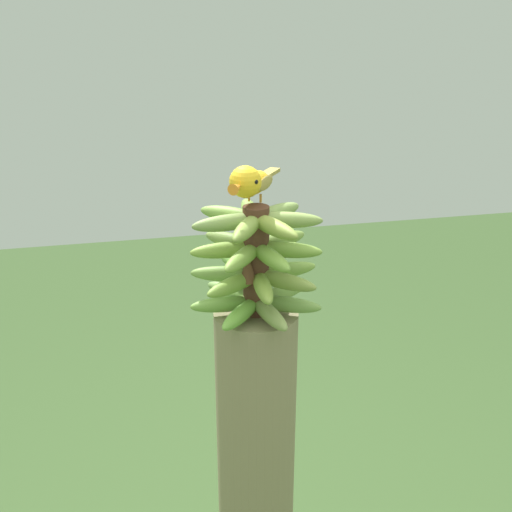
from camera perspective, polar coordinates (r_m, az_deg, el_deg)
banana_bunch at (r=1.24m, az=-0.01°, el=-0.52°), size 0.28×0.28×0.24m
perched_bird at (r=1.20m, az=-0.55°, el=7.06°), size 0.15×0.20×0.08m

